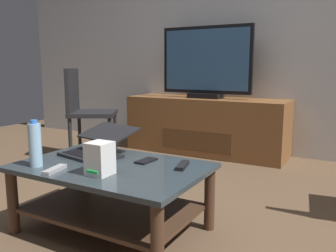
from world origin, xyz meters
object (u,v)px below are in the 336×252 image
coffee_table (112,186)px  router_box (100,159)px  cell_phone (146,161)px  water_bottle_near (35,145)px  tv_remote (182,165)px  soundbar_remote (55,170)px  media_cabinet (206,125)px  laptop (98,146)px  television (206,64)px  side_chair (85,108)px

coffee_table → router_box: bearing=-69.3°
cell_phone → water_bottle_near: bearing=-137.4°
cell_phone → tv_remote: 0.23m
water_bottle_near → soundbar_remote: 0.20m
media_cabinet → laptop: media_cabinet is taller
laptop → water_bottle_near: 0.38m
coffee_table → television: bearing=98.1°
media_cabinet → water_bottle_near: (-0.06, -2.19, 0.21)m
soundbar_remote → coffee_table: bearing=41.9°
television → tv_remote: bearing=-70.4°
coffee_table → cell_phone: size_ratio=7.37×
coffee_table → water_bottle_near: water_bottle_near is taller
laptop → soundbar_remote: size_ratio=2.71×
laptop → router_box: router_box is taller
media_cabinet → router_box: 2.17m
water_bottle_near → cell_phone: 0.61m
tv_remote → soundbar_remote: size_ratio=1.00×
media_cabinet → tv_remote: media_cabinet is taller
laptop → tv_remote: size_ratio=2.71×
side_chair → tv_remote: side_chair is taller
television → water_bottle_near: size_ratio=3.87×
side_chair → soundbar_remote: (1.07, -1.40, -0.12)m
coffee_table → laptop: (-0.21, 0.14, 0.18)m
television → water_bottle_near: (-0.06, -2.17, -0.44)m
television → router_box: bearing=-80.9°
tv_remote → soundbar_remote: bearing=-157.9°
television → tv_remote: size_ratio=6.16×
media_cabinet → tv_remote: size_ratio=10.68×
router_box → cell_phone: size_ratio=1.19×
media_cabinet → water_bottle_near: water_bottle_near is taller
router_box → water_bottle_near: bearing=-172.5°
media_cabinet → side_chair: 1.28m
media_cabinet → television: television is taller
coffee_table → cell_phone: bearing=49.2°
media_cabinet → side_chair: side_chair is taller
side_chair → cell_phone: (1.37, -1.01, -0.12)m
media_cabinet → router_box: bearing=-81.0°
media_cabinet → television: (0.00, -0.02, 0.65)m
tv_remote → soundbar_remote: (-0.54, -0.39, 0.00)m
coffee_table → water_bottle_near: bearing=-147.0°
television → cell_phone: bearing=-77.2°
coffee_table → cell_phone: cell_phone is taller
coffee_table → media_cabinet: size_ratio=0.60×
router_box → cell_phone: (0.07, 0.32, -0.08)m
media_cabinet → side_chair: (-0.97, -0.81, 0.22)m
cell_phone → television: bearing=107.1°
coffee_table → water_bottle_near: (-0.34, -0.22, 0.24)m
coffee_table → router_box: (0.06, -0.17, 0.20)m
side_chair → water_bottle_near: bearing=-56.7°
coffee_table → soundbar_remote: bearing=-125.9°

